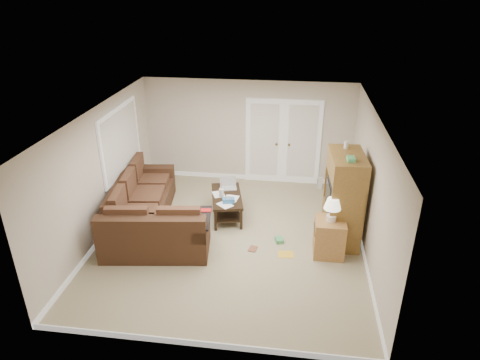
# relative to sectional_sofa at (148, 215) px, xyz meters

# --- Properties ---
(floor) EXTENTS (5.50, 5.50, 0.00)m
(floor) POSITION_rel_sectional_sofa_xyz_m (1.67, -0.06, -0.36)
(floor) COLOR tan
(floor) RESTS_ON ground
(ceiling) EXTENTS (5.00, 5.50, 0.02)m
(ceiling) POSITION_rel_sectional_sofa_xyz_m (1.67, -0.06, 2.14)
(ceiling) COLOR white
(ceiling) RESTS_ON wall_back
(wall_left) EXTENTS (0.02, 5.50, 2.50)m
(wall_left) POSITION_rel_sectional_sofa_xyz_m (-0.83, -0.06, 0.89)
(wall_left) COLOR beige
(wall_left) RESTS_ON floor
(wall_right) EXTENTS (0.02, 5.50, 2.50)m
(wall_right) POSITION_rel_sectional_sofa_xyz_m (4.17, -0.06, 0.89)
(wall_right) COLOR beige
(wall_right) RESTS_ON floor
(wall_back) EXTENTS (5.00, 0.02, 2.50)m
(wall_back) POSITION_rel_sectional_sofa_xyz_m (1.67, 2.69, 0.89)
(wall_back) COLOR beige
(wall_back) RESTS_ON floor
(wall_front) EXTENTS (5.00, 0.02, 2.50)m
(wall_front) POSITION_rel_sectional_sofa_xyz_m (1.67, -2.81, 0.89)
(wall_front) COLOR beige
(wall_front) RESTS_ON floor
(baseboards) EXTENTS (5.00, 5.50, 0.10)m
(baseboards) POSITION_rel_sectional_sofa_xyz_m (1.67, -0.06, -0.31)
(baseboards) COLOR white
(baseboards) RESTS_ON floor
(french_doors) EXTENTS (1.80, 0.05, 2.13)m
(french_doors) POSITION_rel_sectional_sofa_xyz_m (2.52, 2.66, 0.68)
(french_doors) COLOR white
(french_doors) RESTS_ON floor
(window_left) EXTENTS (0.05, 1.92, 1.42)m
(window_left) POSITION_rel_sectional_sofa_xyz_m (-0.79, 0.94, 1.19)
(window_left) COLOR white
(window_left) RESTS_ON wall_left
(sectional_sofa) EXTENTS (2.33, 3.05, 0.91)m
(sectional_sofa) POSITION_rel_sectional_sofa_xyz_m (0.00, 0.00, 0.00)
(sectional_sofa) COLOR #402818
(sectional_sofa) RESTS_ON floor
(coffee_table) EXTENTS (0.85, 1.31, 0.82)m
(coffee_table) POSITION_rel_sectional_sofa_xyz_m (1.45, 0.81, -0.09)
(coffee_table) COLOR black
(coffee_table) RESTS_ON floor
(tv_armoire) EXTENTS (0.67, 1.13, 1.89)m
(tv_armoire) POSITION_rel_sectional_sofa_xyz_m (3.76, 0.22, 0.53)
(tv_armoire) COLOR brown
(tv_armoire) RESTS_ON floor
(side_cabinet) EXTENTS (0.54, 0.54, 1.14)m
(side_cabinet) POSITION_rel_sectional_sofa_xyz_m (3.52, -0.33, 0.05)
(side_cabinet) COLOR #A6733C
(side_cabinet) RESTS_ON floor
(space_heater) EXTENTS (0.13, 0.11, 0.28)m
(space_heater) POSITION_rel_sectional_sofa_xyz_m (3.46, 2.39, -0.22)
(space_heater) COLOR silver
(space_heater) RESTS_ON floor
(floor_magazine) EXTENTS (0.31, 0.26, 0.01)m
(floor_magazine) POSITION_rel_sectional_sofa_xyz_m (2.75, -0.46, -0.35)
(floor_magazine) COLOR gold
(floor_magazine) RESTS_ON floor
(floor_greenbox) EXTENTS (0.19, 0.22, 0.07)m
(floor_greenbox) POSITION_rel_sectional_sofa_xyz_m (2.61, -0.05, -0.32)
(floor_greenbox) COLOR #469B5B
(floor_greenbox) RESTS_ON floor
(floor_book) EXTENTS (0.18, 0.22, 0.01)m
(floor_book) POSITION_rel_sectional_sofa_xyz_m (2.06, -0.36, -0.35)
(floor_book) COLOR brown
(floor_book) RESTS_ON floor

